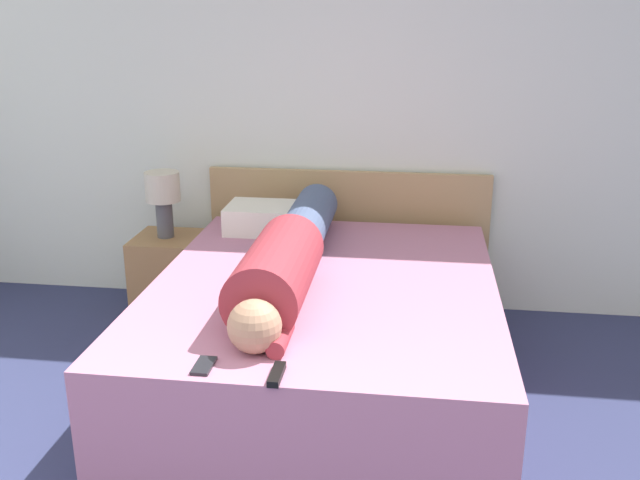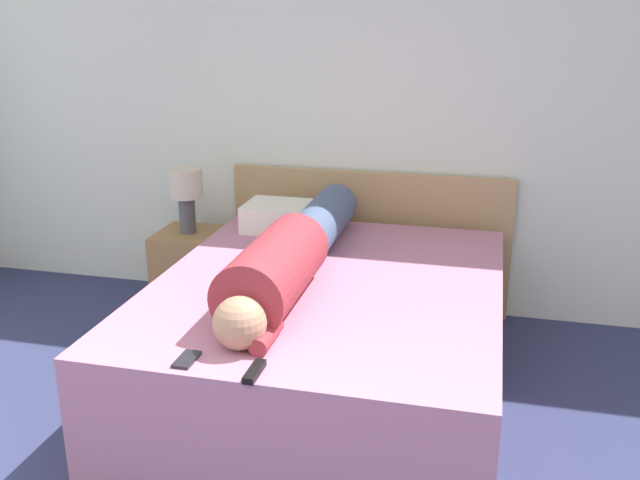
{
  "view_description": "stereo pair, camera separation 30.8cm",
  "coord_description": "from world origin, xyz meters",
  "px_view_note": "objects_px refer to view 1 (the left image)",
  "views": [
    {
      "loc": [
        0.56,
        -0.95,
        1.79
      ],
      "look_at": [
        0.16,
        1.95,
        0.83
      ],
      "focal_mm": 40.0,
      "sensor_mm": 36.0,
      "label": 1
    },
    {
      "loc": [
        0.86,
        -0.89,
        1.79
      ],
      "look_at": [
        0.16,
        1.95,
        0.83
      ],
      "focal_mm": 40.0,
      "sensor_mm": 36.0,
      "label": 2
    }
  ],
  "objects_px": {
    "bed": "(324,338)",
    "cell_phone": "(204,366)",
    "nightstand": "(169,276)",
    "table_lamp": "(163,194)",
    "pillow_near_headboard": "(273,218)",
    "person_lying": "(288,255)",
    "tv_remote": "(277,374)"
  },
  "relations": [
    {
      "from": "bed",
      "to": "cell_phone",
      "type": "bearing_deg",
      "value": -109.8
    },
    {
      "from": "nightstand",
      "to": "table_lamp",
      "type": "relative_size",
      "value": 1.29
    },
    {
      "from": "nightstand",
      "to": "pillow_near_headboard",
      "type": "distance_m",
      "value": 0.77
    },
    {
      "from": "person_lying",
      "to": "pillow_near_headboard",
      "type": "bearing_deg",
      "value": 106.19
    },
    {
      "from": "bed",
      "to": "table_lamp",
      "type": "height_order",
      "value": "table_lamp"
    },
    {
      "from": "person_lying",
      "to": "cell_phone",
      "type": "relative_size",
      "value": 13.53
    },
    {
      "from": "person_lying",
      "to": "tv_remote",
      "type": "height_order",
      "value": "person_lying"
    },
    {
      "from": "pillow_near_headboard",
      "to": "cell_phone",
      "type": "height_order",
      "value": "pillow_near_headboard"
    },
    {
      "from": "tv_remote",
      "to": "table_lamp",
      "type": "bearing_deg",
      "value": 120.52
    },
    {
      "from": "tv_remote",
      "to": "cell_phone",
      "type": "xyz_separation_m",
      "value": [
        -0.27,
        0.04,
        -0.01
      ]
    },
    {
      "from": "table_lamp",
      "to": "pillow_near_headboard",
      "type": "distance_m",
      "value": 0.67
    },
    {
      "from": "bed",
      "to": "table_lamp",
      "type": "xyz_separation_m",
      "value": [
        -1.04,
        0.78,
        0.47
      ]
    },
    {
      "from": "bed",
      "to": "cell_phone",
      "type": "distance_m",
      "value": 0.98
    },
    {
      "from": "pillow_near_headboard",
      "to": "nightstand",
      "type": "bearing_deg",
      "value": 175.91
    },
    {
      "from": "person_lying",
      "to": "cell_phone",
      "type": "xyz_separation_m",
      "value": [
        -0.15,
        -0.85,
        -0.13
      ]
    },
    {
      "from": "bed",
      "to": "table_lamp",
      "type": "relative_size",
      "value": 5.03
    },
    {
      "from": "nightstand",
      "to": "pillow_near_headboard",
      "type": "bearing_deg",
      "value": -4.09
    },
    {
      "from": "table_lamp",
      "to": "cell_phone",
      "type": "bearing_deg",
      "value": -66.27
    },
    {
      "from": "cell_phone",
      "to": "pillow_near_headboard",
      "type": "bearing_deg",
      "value": 92.56
    },
    {
      "from": "table_lamp",
      "to": "person_lying",
      "type": "distance_m",
      "value": 1.19
    },
    {
      "from": "pillow_near_headboard",
      "to": "tv_remote",
      "type": "xyz_separation_m",
      "value": [
        0.34,
        -1.64,
        -0.06
      ]
    },
    {
      "from": "nightstand",
      "to": "tv_remote",
      "type": "distance_m",
      "value": 1.99
    },
    {
      "from": "bed",
      "to": "person_lying",
      "type": "distance_m",
      "value": 0.45
    },
    {
      "from": "nightstand",
      "to": "table_lamp",
      "type": "distance_m",
      "value": 0.51
    },
    {
      "from": "pillow_near_headboard",
      "to": "cell_phone",
      "type": "xyz_separation_m",
      "value": [
        0.07,
        -1.61,
        -0.07
      ]
    },
    {
      "from": "table_lamp",
      "to": "person_lying",
      "type": "xyz_separation_m",
      "value": [
        0.88,
        -0.81,
        -0.05
      ]
    },
    {
      "from": "pillow_near_headboard",
      "to": "cell_phone",
      "type": "relative_size",
      "value": 3.97
    },
    {
      "from": "table_lamp",
      "to": "nightstand",
      "type": "bearing_deg",
      "value": -63.43
    },
    {
      "from": "person_lying",
      "to": "pillow_near_headboard",
      "type": "distance_m",
      "value": 0.8
    },
    {
      "from": "tv_remote",
      "to": "person_lying",
      "type": "bearing_deg",
      "value": 97.74
    },
    {
      "from": "table_lamp",
      "to": "person_lying",
      "type": "bearing_deg",
      "value": -42.69
    },
    {
      "from": "nightstand",
      "to": "tv_remote",
      "type": "relative_size",
      "value": 3.33
    }
  ]
}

